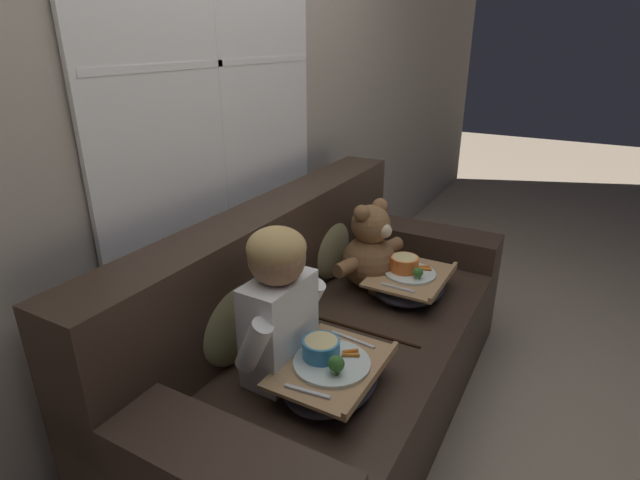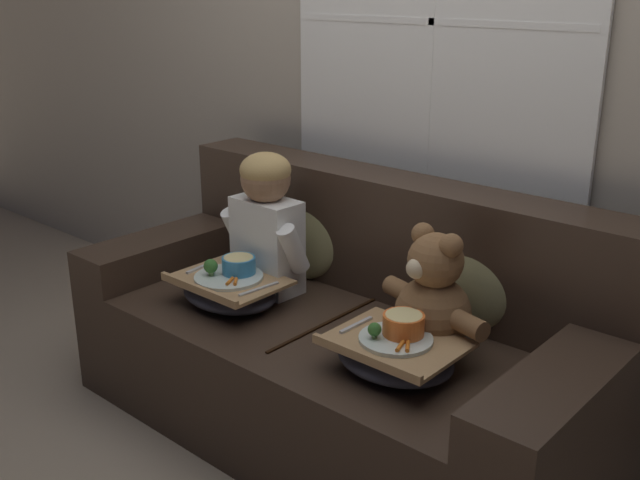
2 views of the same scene
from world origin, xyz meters
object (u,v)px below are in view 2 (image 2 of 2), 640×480
Objects in this scene: child_figure at (266,216)px; teddy_bear at (432,299)px; couch at (346,344)px; throw_pillow_behind_child at (306,229)px; throw_pillow_behind_teddy at (469,276)px; lap_tray_child at (230,288)px; lap_tray_teddy at (396,352)px.

child_figure is 0.74m from teddy_bear.
child_figure is 1.22× the size of teddy_bear.
teddy_bear is at bearing -4.23° from couch.
throw_pillow_behind_child is 1.06× the size of throw_pillow_behind_teddy.
lap_tray_teddy is (0.73, -0.00, -0.00)m from lap_tray_child.
lap_tray_child is 1.03× the size of lap_tray_teddy.
teddy_bear reaches higher than lap_tray_teddy.
child_figure reaches higher than throw_pillow_behind_child.
throw_pillow_behind_teddy is 0.72× the size of child_figure.
lap_tray_teddy is at bearing -14.79° from child_figure.
lap_tray_teddy is (0.73, -0.41, -0.12)m from throw_pillow_behind_child.
throw_pillow_behind_teddy is at bearing 27.38° from couch.
throw_pillow_behind_teddy is 0.22m from teddy_bear.
teddy_bear is 1.10× the size of lap_tray_child.
couch reaches higher than throw_pillow_behind_teddy.
child_figure is at bearing 165.21° from lap_tray_teddy.
lap_tray_teddy is at bearing -30.52° from couch.
throw_pillow_behind_teddy reaches higher than lap_tray_teddy.
lap_tray_teddy is (0.00, -0.19, -0.11)m from teddy_bear.
couch is at bearing 149.48° from lap_tray_teddy.
child_figure is at bearing -90.01° from throw_pillow_behind_child.
lap_tray_child is 0.73m from lap_tray_teddy.
teddy_bear is at bearing -16.51° from throw_pillow_behind_child.
throw_pillow_behind_child is 0.85m from lap_tray_teddy.
couch is at bearing -27.38° from throw_pillow_behind_child.
child_figure is 0.30m from lap_tray_child.
throw_pillow_behind_child is 0.76m from teddy_bear.
lap_tray_child is at bearing -89.96° from child_figure.
throw_pillow_behind_teddy is at bearing 0.00° from throw_pillow_behind_child.
child_figure is 1.34× the size of lap_tray_child.
couch is 0.46m from lap_tray_teddy.
throw_pillow_behind_child is 0.42m from lap_tray_child.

